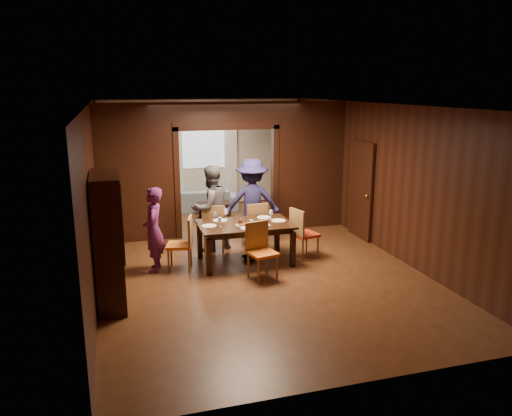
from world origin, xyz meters
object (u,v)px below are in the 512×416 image
object	(u,v)px
person_navy	(252,202)
chair_far_r	(254,225)
sofa	(200,200)
coffee_table	(215,211)
person_grey	(211,208)
person_purple	(154,230)
chair_left	(179,243)
chair_right	(305,233)
hutch	(108,240)
chair_near	(263,252)
dining_table	(245,243)
chair_far_l	(214,227)

from	to	relation	value
person_navy	chair_far_r	distance (m)	0.48
sofa	coffee_table	xyz separation A→B (m)	(0.21, -0.91, -0.09)
person_grey	sofa	distance (m)	3.35
person_purple	coffee_table	bearing A→B (deg)	162.38
person_purple	person_navy	distance (m)	2.30
chair_left	chair_right	bearing A→B (deg)	104.23
person_purple	hutch	size ratio (longest dim) A/B	0.76
sofa	chair_right	world-z (taller)	chair_right
coffee_table	chair_near	bearing A→B (deg)	-90.23
chair_far_r	dining_table	bearing A→B (deg)	58.28
chair_far_r	chair_near	size ratio (longest dim) A/B	1.00
chair_far_l	person_purple	bearing A→B (deg)	49.57
dining_table	chair_left	world-z (taller)	chair_left
sofa	hutch	bearing A→B (deg)	71.88
chair_right	hutch	bearing A→B (deg)	92.03
dining_table	chair_far_r	bearing A→B (deg)	63.32
person_grey	dining_table	distance (m)	1.14
person_grey	chair_far_l	bearing A→B (deg)	116.60
person_grey	chair_near	size ratio (longest dim) A/B	1.78
coffee_table	chair_far_l	bearing A→B (deg)	-101.63
sofa	dining_table	bearing A→B (deg)	96.69
chair_far_r	hutch	world-z (taller)	hutch
dining_table	chair_far_l	distance (m)	0.97
coffee_table	chair_right	size ratio (longest dim) A/B	0.82
person_purple	chair_near	world-z (taller)	person_purple
chair_left	person_grey	bearing A→B (deg)	154.97
coffee_table	chair_far_l	size ratio (longest dim) A/B	0.82
hutch	sofa	bearing A→B (deg)	66.74
chair_far_l	sofa	bearing A→B (deg)	-78.55
chair_near	person_purple	bearing A→B (deg)	139.20
person_grey	chair_right	distance (m)	1.93
chair_far_r	person_navy	bearing A→B (deg)	-102.22
chair_far_l	hutch	xyz separation A→B (m)	(-2.01, -2.02, 0.52)
person_purple	person_grey	world-z (taller)	person_grey
chair_left	chair_far_l	size ratio (longest dim) A/B	1.00
sofa	chair_near	size ratio (longest dim) A/B	2.02
chair_far_r	chair_near	distance (m)	1.67
person_navy	dining_table	size ratio (longest dim) A/B	1.05
sofa	chair_far_r	bearing A→B (deg)	103.56
chair_far_l	hutch	size ratio (longest dim) A/B	0.48
dining_table	chair_right	distance (m)	1.19
dining_table	chair_right	xyz separation A→B (m)	(1.19, -0.02, 0.10)
chair_right	coffee_table	bearing A→B (deg)	2.87
coffee_table	person_navy	bearing A→B (deg)	-81.74
person_purple	person_navy	bearing A→B (deg)	125.77
chair_left	chair_near	size ratio (longest dim) A/B	1.00
sofa	chair_far_l	xyz separation A→B (m)	(-0.29, -3.33, 0.20)
chair_near	chair_far_l	bearing A→B (deg)	92.35
chair_left	chair_near	distance (m)	1.55
hutch	person_grey	bearing A→B (deg)	46.61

